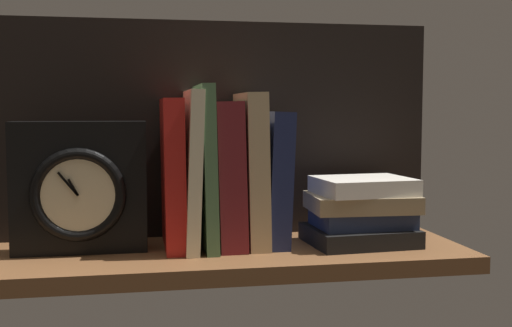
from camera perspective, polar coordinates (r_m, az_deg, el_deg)
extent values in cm
cube|color=brown|center=(98.74, -2.41, -8.31)|extent=(72.58, 24.62, 2.50)
cube|color=black|center=(107.79, -3.34, 3.07)|extent=(72.58, 1.20, 35.77)
cube|color=red|center=(98.65, -7.43, -0.89)|extent=(3.26, 14.52, 22.88)
cube|color=beige|center=(98.79, -5.81, -0.51)|extent=(2.92, 16.51, 24.15)
cube|color=#476B44|center=(98.96, -4.53, -0.24)|extent=(2.42, 16.23, 24.96)
cube|color=maroon|center=(99.49, -2.64, -0.94)|extent=(4.71, 14.70, 22.48)
cube|color=tan|center=(100.04, -0.41, -0.52)|extent=(3.67, 14.10, 23.80)
cube|color=#192147|center=(100.88, 1.58, -1.30)|extent=(4.14, 13.31, 20.96)
cube|color=black|center=(98.56, -15.40, -2.02)|extent=(19.46, 5.57, 19.46)
torus|color=black|center=(95.51, -15.55, -2.73)|extent=(13.66, 1.68, 13.66)
cylinder|color=beige|center=(95.51, -15.55, -2.73)|extent=(11.03, 0.60, 11.03)
cube|color=black|center=(94.92, -15.97, -2.06)|extent=(1.53, 0.30, 2.52)
cube|color=black|center=(94.94, -16.40, -1.77)|extent=(2.92, 0.30, 3.57)
torus|color=black|center=(95.21, -15.64, 1.98)|extent=(2.44, 0.44, 2.44)
cube|color=black|center=(103.42, 9.13, -6.29)|extent=(16.77, 14.30, 2.71)
cube|color=#232D4C|center=(102.92, 9.41, -4.85)|extent=(15.00, 10.94, 2.59)
cube|color=#9E8966|center=(102.60, 9.32, -3.41)|extent=(16.71, 12.37, 2.61)
cube|color=beige|center=(102.41, 9.48, -1.96)|extent=(15.31, 12.93, 2.58)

